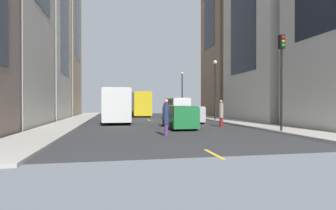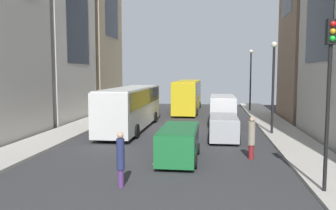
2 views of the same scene
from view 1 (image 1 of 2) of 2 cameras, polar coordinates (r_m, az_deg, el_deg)
The scene contains 20 objects.
ground_plane at distance 31.10m, azimuth -4.09°, elevation -3.23°, with size 43.06×43.06×0.00m, color #333335.
sidewalk_west at distance 31.19m, azimuth -19.02°, elevation -3.11°, with size 2.90×44.00×0.15m, color #B2ADA3.
sidewalk_east at distance 33.04m, azimuth 9.98°, elevation -2.90°, with size 2.90×44.00×0.15m, color #B2ADA3.
lane_stripe_0 at distance 10.67m, azimuth 9.63°, elevation -10.19°, with size 0.16×2.00×0.01m, color yellow.
lane_stripe_1 at distance 20.74m, azimuth -0.63°, elevation -5.03°, with size 0.16×2.00×0.01m, color yellow.
lane_stripe_2 at distance 31.10m, azimuth -4.09°, elevation -3.22°, with size 0.16×2.00×0.01m, color yellow.
lane_stripe_3 at distance 41.53m, azimuth -5.81°, elevation -2.32°, with size 0.16×2.00×0.01m, color yellow.
lane_stripe_4 at distance 51.99m, azimuth -6.84°, elevation -1.78°, with size 0.16×2.00×0.01m, color yellow.
building_west_2 at distance 36.99m, azimuth -27.82°, elevation 16.02°, with size 8.66×9.43×23.92m.
building_east_1 at distance 34.09m, azimuth 23.28°, elevation 16.90°, with size 9.96×10.56×23.35m.
city_bus_white at distance 29.72m, azimuth -10.84°, elevation 0.47°, with size 2.80×12.35×3.35m.
streetcar_yellow at distance 43.39m, azimuth -6.14°, elevation 0.60°, with size 2.70×13.36×3.59m.
delivery_van_white at distance 33.19m, azimuth 1.89°, elevation -0.39°, with size 2.25×5.68×2.58m.
car_green_0 at distance 20.91m, azimuth 2.41°, elevation -2.18°, with size 2.04×4.71×1.74m.
car_silver_1 at distance 27.12m, azimuth 4.68°, elevation -1.71°, with size 2.04×4.32×1.65m.
pedestrian_crossing_near at distance 16.14m, azimuth -0.40°, elevation -2.37°, with size 0.32×0.32×2.22m.
pedestrian_crossing_mid at distance 22.79m, azimuth 11.20°, elevation -1.62°, with size 0.38×0.38×2.22m.
traffic_light_near_corner at distance 19.41m, azimuth 22.94°, elevation 7.87°, with size 0.32×0.44×6.31m.
streetlamp_near at distance 45.06m, azimuth 3.01°, elevation 3.55°, with size 0.44×0.44×7.02m.
streetlamp_far at distance 30.44m, azimuth 9.97°, elevation 4.64°, with size 0.44×0.44×6.59m.
Camera 1 is at (-3.68, -30.82, 1.96)m, focal length 28.76 mm.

